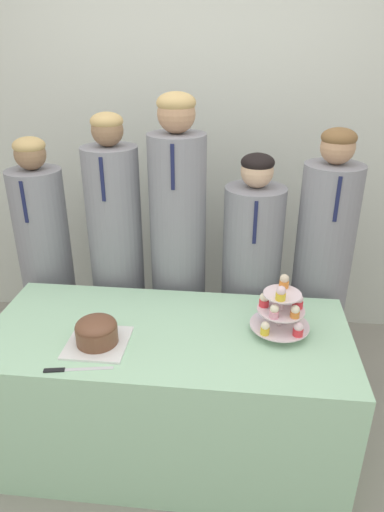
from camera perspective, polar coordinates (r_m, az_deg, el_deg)
The scene contains 11 objects.
ground_plane at distance 2.31m, azimuth -4.21°, elevation -29.11°, with size 16.00×16.00×0.00m, color gray.
wall_back at distance 3.03m, azimuth 0.59°, elevation 15.21°, with size 9.00×0.06×2.70m.
table at distance 2.29m, azimuth -2.85°, elevation -16.56°, with size 1.63×0.73×0.70m.
round_cake at distance 2.00m, azimuth -11.83°, elevation -9.27°, with size 0.26×0.26×0.12m.
cake_knife at distance 1.92m, azimuth -15.38°, elevation -13.57°, with size 0.27×0.07×0.01m.
cupcake_stand at distance 2.03m, azimuth 11.11°, elevation -6.51°, with size 0.26×0.26×0.26m.
student_0 at distance 2.78m, azimuth -17.60°, elevation -1.66°, with size 0.29×0.30×1.44m.
student_1 at distance 2.61m, azimuth -9.28°, elevation -0.93°, with size 0.29×0.30×1.57m.
student_2 at distance 2.52m, azimuth -1.71°, elevation -0.18°, with size 0.30×0.30×1.67m.
student_3 at distance 2.57m, azimuth 7.28°, elevation -3.68°, with size 0.32×0.32×1.38m.
student_4 at distance 2.58m, azimuth 15.72°, elevation -2.65°, with size 0.30×0.30×1.51m.
Camera 1 is at (0.29, -1.32, 1.88)m, focal length 32.00 mm.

